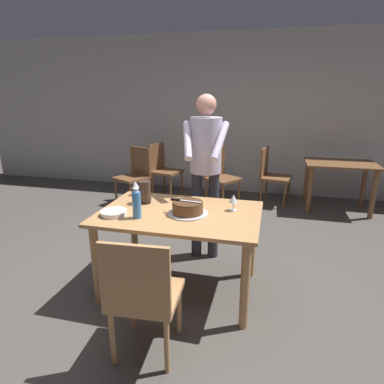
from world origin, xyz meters
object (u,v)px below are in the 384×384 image
person_cutting_cake (206,160)px  cake_knife (180,200)px  background_table (340,173)px  background_chair_0 (135,173)px  wine_glass_near (234,199)px  cake_on_platter (188,208)px  background_chair_2 (271,173)px  chair_near_side (142,294)px  background_chair_3 (163,168)px  main_dining_table (180,225)px  water_bottle (137,204)px  background_chair_1 (220,174)px  plate_stack (114,213)px  wine_glass_far (135,185)px  hurricane_lamp (145,192)px

person_cutting_cake → cake_knife: bearing=-96.2°
cake_knife → background_table: bearing=56.8°
cake_knife → background_chair_0: 2.64m
wine_glass_near → person_cutting_cake: size_ratio=0.08×
wine_glass_near → background_table: (1.29, 2.46, -0.28)m
cake_on_platter → background_chair_2: background_chair_2 is taller
chair_near_side → background_chair_3: 3.68m
main_dining_table → background_chair_3: size_ratio=1.52×
water_bottle → background_table: bearing=54.2°
background_table → background_chair_1: background_chair_1 is taller
cake_on_platter → wine_glass_near: 0.41m
plate_stack → wine_glass_far: wine_glass_far is taller
wine_glass_near → wine_glass_far: 1.02m
cake_on_platter → background_chair_0: 2.67m
background_chair_0 → background_chair_2: bearing=13.7°
plate_stack → background_chair_3: (-0.56, 2.89, -0.28)m
cake_on_platter → water_bottle: 0.42m
cake_on_platter → background_table: (1.65, 2.64, -0.22)m
chair_near_side → water_bottle: bearing=114.8°
wine_glass_near → background_table: 2.79m
water_bottle → background_chair_0: (-1.08, 2.40, -0.37)m
wine_glass_far → wine_glass_near: bearing=-11.8°
main_dining_table → cake_knife: bearing=-69.2°
main_dining_table → chair_near_side: chair_near_side is taller
hurricane_lamp → background_table: 3.25m
cake_on_platter → person_cutting_cake: size_ratio=0.20×
wine_glass_near → water_bottle: (-0.74, -0.36, 0.01)m
background_chair_2 → background_chair_1: bearing=-162.3°
chair_near_side → background_chair_0: bearing=114.4°
water_bottle → background_chair_0: 2.66m
cake_on_platter → background_chair_3: 2.97m
wine_glass_near → chair_near_side: chair_near_side is taller
main_dining_table → wine_glass_far: wine_glass_far is taller
wine_glass_far → cake_on_platter: bearing=-31.3°
water_bottle → background_chair_3: (-0.78, 2.90, -0.37)m
background_chair_1 → cake_on_platter: bearing=-87.0°
main_dining_table → wine_glass_near: (0.44, 0.15, 0.22)m
wine_glass_near → wine_glass_far: bearing=168.2°
person_cutting_cake → wine_glass_near: bearing=-55.7°
background_chair_2 → main_dining_table: bearing=-105.5°
hurricane_lamp → background_chair_1: hurricane_lamp is taller
water_bottle → background_table: (2.03, 2.82, -0.29)m
plate_stack → wine_glass_far: bearing=94.7°
main_dining_table → cake_knife: 0.23m
cake_on_platter → background_chair_3: (-1.15, 2.72, -0.31)m
wine_glass_far → background_chair_3: background_chair_3 is taller
main_dining_table → hurricane_lamp: 0.46m
hurricane_lamp → chair_near_side: 1.11m
main_dining_table → wine_glass_near: bearing=18.4°
plate_stack → water_bottle: bearing=-2.3°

